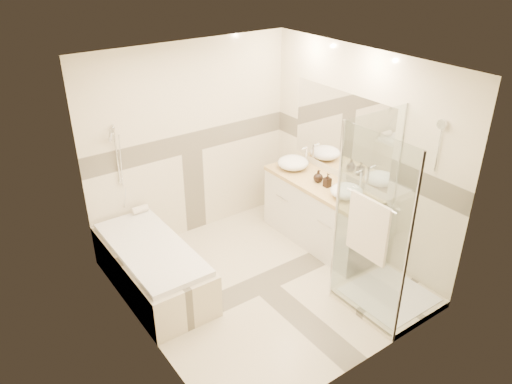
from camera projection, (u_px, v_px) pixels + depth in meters
room at (266, 184)px, 5.18m from camera, size 2.82×3.02×2.52m
bathtub at (153, 265)px, 5.52m from camera, size 0.75×1.70×0.56m
vanity at (319, 212)px, 6.32m from camera, size 0.58×1.62×0.85m
shower_enclosure at (381, 263)px, 5.22m from camera, size 0.96×0.93×2.04m
vessel_sink_near at (293, 163)px, 6.46m from camera, size 0.40×0.40×0.16m
vessel_sink_far at (347, 191)px, 5.76m from camera, size 0.38×0.38×0.15m
faucet_near at (306, 154)px, 6.54m from camera, size 0.10×0.03×0.26m
faucet_far at (360, 179)px, 5.83m from camera, size 0.12×0.03×0.29m
amenity_bottle_a at (327, 180)px, 5.99m from camera, size 0.08×0.08×0.17m
amenity_bottle_b at (318, 176)px, 6.11m from camera, size 0.16×0.16×0.16m
folded_towels at (287, 163)px, 6.57m from camera, size 0.16×0.24×0.07m
rolled_towel at (140, 209)px, 6.03m from camera, size 0.20×0.09×0.09m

